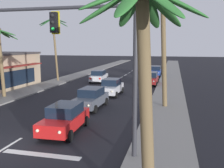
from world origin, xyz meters
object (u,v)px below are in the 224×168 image
(sedan_fifth_in_queue, at_px, (111,87))
(palm_right_nearest, at_px, (144,53))
(sedan_third_in_queue, at_px, (91,98))
(palm_right_second, at_px, (163,34))
(traffic_signal_mast, at_px, (60,40))
(palm_left_second, at_px, (0,47))
(palm_left_third, at_px, (54,33))
(sedan_parked_mid_kerb, at_px, (151,78))
(sedan_oncoming_far, at_px, (99,76))
(sedan_lead_at_stop_bar, at_px, (65,118))
(sedan_parked_nearest_kerb, at_px, (155,71))

(sedan_fifth_in_queue, xyz_separation_m, palm_right_nearest, (5.50, -18.64, 4.14))
(sedan_third_in_queue, relative_size, palm_right_second, 0.51)
(sedan_fifth_in_queue, bearing_deg, traffic_signal_mast, -85.56)
(sedan_third_in_queue, height_order, sedan_fifth_in_queue, same)
(palm_left_second, bearing_deg, sedan_fifth_in_queue, 21.61)
(palm_right_second, bearing_deg, palm_left_third, 141.77)
(palm_left_third, bearing_deg, palm_left_second, -89.05)
(sedan_third_in_queue, distance_m, sedan_parked_mid_kerb, 14.43)
(sedan_oncoming_far, xyz_separation_m, sedan_parked_mid_kerb, (7.34, -0.65, 0.00))
(traffic_signal_mast, xyz_separation_m, palm_right_second, (4.27, 10.30, 0.64))
(traffic_signal_mast, xyz_separation_m, sedan_lead_at_stop_bar, (-1.08, 2.71, -4.59))
(palm_right_nearest, height_order, palm_right_second, palm_right_second)
(sedan_lead_at_stop_bar, height_order, palm_right_nearest, palm_right_nearest)
(traffic_signal_mast, xyz_separation_m, palm_left_third, (-11.49, 22.71, 1.41))
(palm_left_second, xyz_separation_m, palm_right_nearest, (15.65, -14.62, -0.04))
(palm_right_second, bearing_deg, sedan_third_in_queue, -164.04)
(sedan_parked_nearest_kerb, xyz_separation_m, palm_right_nearest, (2.21, -36.55, 4.14))
(palm_right_second, bearing_deg, palm_right_nearest, -89.62)
(sedan_fifth_in_queue, bearing_deg, sedan_oncoming_far, 114.59)
(sedan_parked_mid_kerb, relative_size, palm_right_second, 0.51)
(traffic_signal_mast, distance_m, palm_left_second, 15.50)
(palm_left_second, relative_size, palm_right_nearest, 0.99)
(sedan_parked_mid_kerb, bearing_deg, sedan_parked_nearest_kerb, 90.48)
(sedan_parked_nearest_kerb, bearing_deg, palm_left_second, -121.51)
(sedan_lead_at_stop_bar, bearing_deg, sedan_fifth_in_queue, 90.26)
(sedan_fifth_in_queue, bearing_deg, palm_left_second, -158.39)
(traffic_signal_mast, distance_m, palm_left_third, 25.49)
(sedan_parked_nearest_kerb, distance_m, palm_left_third, 17.86)
(traffic_signal_mast, relative_size, sedan_fifth_in_queue, 2.57)
(sedan_third_in_queue, distance_m, palm_right_second, 7.88)
(palm_left_second, bearing_deg, sedan_parked_nearest_kerb, 58.49)
(sedan_parked_nearest_kerb, relative_size, palm_left_second, 0.65)
(sedan_third_in_queue, relative_size, palm_right_nearest, 0.64)
(sedan_parked_mid_kerb, height_order, palm_left_second, palm_left_second)
(sedan_parked_nearest_kerb, xyz_separation_m, palm_left_third, (-13.64, -9.85, 6.00))
(sedan_parked_nearest_kerb, xyz_separation_m, palm_left_second, (-13.44, -21.93, 4.18))
(sedan_oncoming_far, height_order, sedan_parked_nearest_kerb, same)
(sedan_third_in_queue, bearing_deg, palm_left_third, 125.70)
(sedan_third_in_queue, bearing_deg, palm_left_second, 168.86)
(sedan_lead_at_stop_bar, height_order, sedan_parked_nearest_kerb, same)
(palm_left_third, height_order, palm_right_second, palm_left_third)
(sedan_third_in_queue, height_order, sedan_parked_nearest_kerb, same)
(sedan_oncoming_far, xyz_separation_m, palm_left_third, (-6.39, -0.58, 6.00))
(sedan_third_in_queue, xyz_separation_m, sedan_parked_mid_kerb, (3.64, 13.97, 0.00))
(sedan_third_in_queue, bearing_deg, sedan_parked_mid_kerb, 75.38)
(sedan_lead_at_stop_bar, relative_size, palm_right_nearest, 0.64)
(sedan_oncoming_far, xyz_separation_m, palm_left_second, (-6.19, -12.67, 4.18))
(traffic_signal_mast, distance_m, palm_right_second, 11.17)
(palm_left_second, bearing_deg, traffic_signal_mast, -43.27)
(sedan_lead_at_stop_bar, distance_m, palm_right_second, 10.66)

